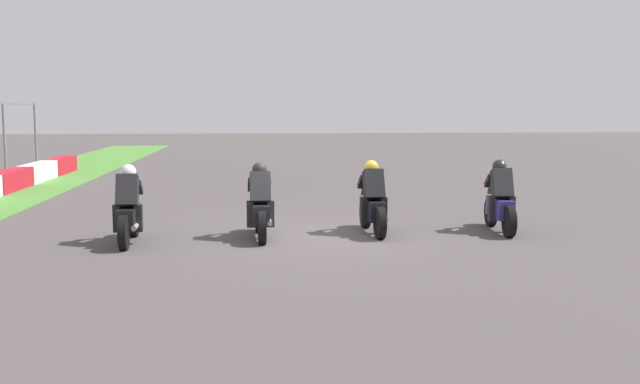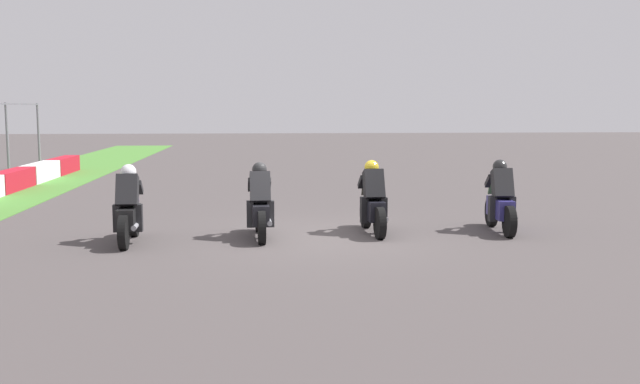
{
  "view_description": "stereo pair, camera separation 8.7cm",
  "coord_description": "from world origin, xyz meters",
  "px_view_note": "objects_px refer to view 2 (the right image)",
  "views": [
    {
      "loc": [
        -14.28,
        1.27,
        2.58
      ],
      "look_at": [
        0.06,
        -0.02,
        0.9
      ],
      "focal_mm": 40.5,
      "sensor_mm": 36.0,
      "label": 1
    },
    {
      "loc": [
        -14.28,
        1.18,
        2.58
      ],
      "look_at": [
        0.06,
        -0.02,
        0.9
      ],
      "focal_mm": 40.5,
      "sensor_mm": 36.0,
      "label": 2
    }
  ],
  "objects_px": {
    "rider_lane_c": "(260,207)",
    "rider_lane_d": "(129,211)",
    "rider_lane_a": "(501,202)",
    "rider_lane_b": "(373,203)"
  },
  "relations": [
    {
      "from": "rider_lane_c",
      "to": "rider_lane_d",
      "type": "height_order",
      "value": "same"
    },
    {
      "from": "rider_lane_a",
      "to": "rider_lane_c",
      "type": "xyz_separation_m",
      "value": [
        -0.31,
        5.01,
        0.0
      ]
    },
    {
      "from": "rider_lane_b",
      "to": "rider_lane_d",
      "type": "height_order",
      "value": "same"
    },
    {
      "from": "rider_lane_a",
      "to": "rider_lane_c",
      "type": "bearing_deg",
      "value": 97.05
    },
    {
      "from": "rider_lane_b",
      "to": "rider_lane_d",
      "type": "xyz_separation_m",
      "value": [
        -0.68,
        4.83,
        0.0
      ]
    },
    {
      "from": "rider_lane_c",
      "to": "rider_lane_d",
      "type": "relative_size",
      "value": 1.0
    },
    {
      "from": "rider_lane_b",
      "to": "rider_lane_a",
      "type": "bearing_deg",
      "value": -94.06
    },
    {
      "from": "rider_lane_c",
      "to": "rider_lane_a",
      "type": "bearing_deg",
      "value": -88.81
    },
    {
      "from": "rider_lane_a",
      "to": "rider_lane_c",
      "type": "height_order",
      "value": "same"
    },
    {
      "from": "rider_lane_c",
      "to": "rider_lane_b",
      "type": "bearing_deg",
      "value": -83.74
    }
  ]
}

